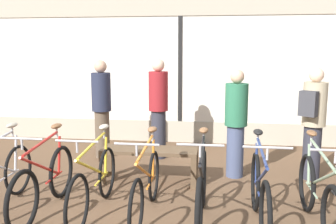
{
  "coord_description": "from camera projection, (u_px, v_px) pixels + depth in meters",
  "views": [
    {
      "loc": [
        0.78,
        -4.14,
        1.93
      ],
      "look_at": [
        0.0,
        1.68,
        0.95
      ],
      "focal_mm": 40.0,
      "sensor_mm": 36.0,
      "label": 1
    }
  ],
  "objects": [
    {
      "name": "bicycle_center_left",
      "position": [
        94.0,
        182.0,
        4.42
      ],
      "size": [
        0.46,
        1.72,
        1.01
      ],
      "color": "black",
      "rests_on": "ground_plane"
    },
    {
      "name": "customer_near_bench",
      "position": [
        236.0,
        121.0,
        5.64
      ],
      "size": [
        0.47,
        0.47,
        1.64
      ],
      "color": "#424C6B",
      "rests_on": "ground_plane"
    },
    {
      "name": "customer_by_window",
      "position": [
        102.0,
        107.0,
        6.66
      ],
      "size": [
        0.47,
        0.47,
        1.75
      ],
      "color": "brown",
      "rests_on": "ground_plane"
    },
    {
      "name": "bicycle_left",
      "position": [
        45.0,
        182.0,
        4.45
      ],
      "size": [
        0.46,
        1.68,
        1.03
      ],
      "color": "black",
      "rests_on": "ground_plane"
    },
    {
      "name": "bicycle_far_right",
      "position": [
        318.0,
        196.0,
        4.0
      ],
      "size": [
        0.46,
        1.75,
        1.03
      ],
      "color": "black",
      "rests_on": "ground_plane"
    },
    {
      "name": "bicycle_right",
      "position": [
        260.0,
        193.0,
        4.05
      ],
      "size": [
        0.46,
        1.7,
        1.04
      ],
      "color": "black",
      "rests_on": "ground_plane"
    },
    {
      "name": "bicycle_center_right",
      "position": [
        201.0,
        190.0,
        4.16
      ],
      "size": [
        0.46,
        1.71,
        1.03
      ],
      "color": "black",
      "rests_on": "ground_plane"
    },
    {
      "name": "customer_near_rack",
      "position": [
        313.0,
        120.0,
        5.52
      ],
      "size": [
        0.51,
        0.56,
        1.67
      ],
      "color": "#2D2D38",
      "rests_on": "ground_plane"
    },
    {
      "name": "ground_plane",
      "position": [
        149.0,
        213.0,
        4.47
      ],
      "size": [
        24.0,
        24.0,
        0.0
      ],
      "primitive_type": "plane",
      "color": "brown"
    },
    {
      "name": "shop_back_wall",
      "position": [
        180.0,
        64.0,
        7.66
      ],
      "size": [
        12.0,
        0.08,
        3.2
      ],
      "color": "#B2A893",
      "rests_on": "ground_plane"
    },
    {
      "name": "display_bench",
      "position": [
        149.0,
        155.0,
        5.46
      ],
      "size": [
        1.4,
        0.44,
        0.51
      ],
      "color": "brown",
      "rests_on": "ground_plane"
    },
    {
      "name": "bicycle_center",
      "position": [
        146.0,
        186.0,
        4.33
      ],
      "size": [
        0.46,
        1.69,
        1.0
      ],
      "color": "black",
      "rests_on": "ground_plane"
    },
    {
      "name": "customer_mid_floor",
      "position": [
        158.0,
        106.0,
        6.61
      ],
      "size": [
        0.36,
        0.36,
        1.78
      ],
      "color": "#2D2D38",
      "rests_on": "ground_plane"
    }
  ]
}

